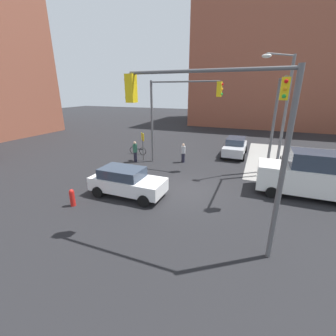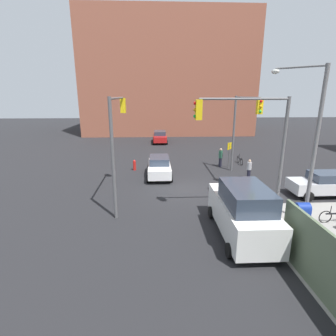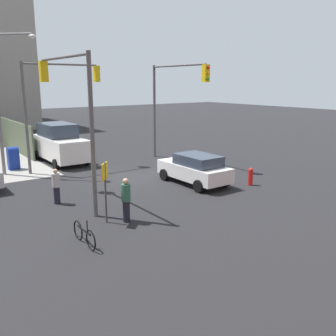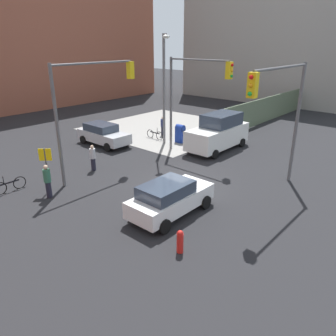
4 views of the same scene
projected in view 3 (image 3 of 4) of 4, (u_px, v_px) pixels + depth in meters
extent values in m
plane|color=black|center=(134.00, 178.00, 21.43)|extent=(120.00, 120.00, 0.00)
cube|color=#56664C|center=(1.00, 130.00, 33.07)|extent=(18.87, 0.12, 2.40)
cylinder|color=#59595B|center=(92.00, 137.00, 14.58)|extent=(0.18, 0.18, 6.50)
cylinder|color=#59595B|center=(63.00, 57.00, 15.94)|extent=(5.25, 0.12, 0.12)
cube|color=yellow|center=(44.00, 71.00, 18.13)|extent=(0.32, 0.36, 1.00)
sphere|color=red|center=(42.00, 65.00, 18.20)|extent=(0.18, 0.18, 0.18)
sphere|color=orange|center=(42.00, 72.00, 18.27)|extent=(0.18, 0.18, 0.18)
sphere|color=green|center=(43.00, 78.00, 18.34)|extent=(0.18, 0.18, 0.18)
cylinder|color=#59595B|center=(154.00, 112.00, 26.83)|extent=(0.18, 0.18, 6.50)
cylinder|color=#59595B|center=(178.00, 66.00, 23.98)|extent=(5.44, 0.12, 0.12)
cube|color=yellow|center=(206.00, 73.00, 21.96)|extent=(0.32, 0.36, 1.00)
sphere|color=red|center=(208.00, 68.00, 21.75)|extent=(0.18, 0.18, 0.18)
sphere|color=orange|center=(208.00, 73.00, 21.82)|extent=(0.18, 0.18, 0.18)
sphere|color=green|center=(208.00, 79.00, 21.89)|extent=(0.18, 0.18, 0.18)
cylinder|color=#59595B|center=(26.00, 119.00, 21.67)|extent=(0.18, 0.18, 6.50)
cylinder|color=#59595B|center=(61.00, 64.00, 22.28)|extent=(0.12, 4.58, 0.12)
cube|color=yellow|center=(96.00, 74.00, 23.71)|extent=(0.36, 0.32, 1.00)
sphere|color=red|center=(99.00, 69.00, 23.75)|extent=(0.18, 0.18, 0.18)
sphere|color=orange|center=(99.00, 74.00, 23.82)|extent=(0.18, 0.18, 0.18)
sphere|color=green|center=(99.00, 79.00, 23.89)|extent=(0.18, 0.18, 0.18)
cylinder|color=slate|center=(11.00, 34.00, 20.27)|extent=(1.74, 1.79, 0.10)
ellipsoid|color=silver|center=(32.00, 36.00, 20.14)|extent=(0.56, 0.36, 0.24)
cylinder|color=#4C4C4C|center=(105.00, 193.00, 14.35)|extent=(0.08, 0.08, 2.40)
cube|color=yellow|center=(105.00, 171.00, 14.16)|extent=(0.48, 0.48, 0.64)
cube|color=navy|center=(13.00, 160.00, 23.32)|extent=(0.56, 0.64, 1.15)
cylinder|color=navy|center=(13.00, 151.00, 23.19)|extent=(0.56, 0.64, 0.56)
cylinder|color=red|center=(250.00, 178.00, 19.81)|extent=(0.26, 0.26, 0.80)
sphere|color=red|center=(251.00, 170.00, 19.72)|extent=(0.24, 0.24, 0.24)
cube|color=white|center=(194.00, 171.00, 20.09)|extent=(4.30, 1.80, 0.75)
cube|color=#2D3847|center=(198.00, 160.00, 19.67)|extent=(2.41, 1.58, 0.55)
cylinder|color=black|center=(164.00, 175.00, 20.81)|extent=(0.64, 0.22, 0.64)
cylinder|color=black|center=(189.00, 170.00, 21.84)|extent=(0.64, 0.22, 0.64)
cylinder|color=black|center=(199.00, 186.00, 18.50)|extent=(0.64, 0.22, 0.64)
cylinder|color=black|center=(225.00, 181.00, 19.54)|extent=(0.64, 0.22, 0.64)
cube|color=white|center=(61.00, 147.00, 25.36)|extent=(5.40, 2.10, 1.40)
cube|color=#2D3847|center=(57.00, 130.00, 25.44)|extent=(3.02, 1.85, 0.90)
cylinder|color=black|center=(87.00, 160.00, 24.67)|extent=(0.64, 0.22, 0.64)
cylinder|color=black|center=(56.00, 164.00, 23.46)|extent=(0.64, 0.22, 0.64)
cylinder|color=black|center=(66.00, 152.00, 27.56)|extent=(0.64, 0.22, 0.64)
cylinder|color=black|center=(37.00, 155.00, 26.36)|extent=(0.64, 0.22, 0.64)
cylinder|color=#2D664C|center=(126.00, 193.00, 14.42)|extent=(0.36, 0.36, 0.68)
sphere|color=tan|center=(126.00, 181.00, 14.32)|extent=(0.23, 0.23, 0.23)
cylinder|color=#1E1E2D|center=(126.00, 211.00, 14.59)|extent=(0.28, 0.28, 0.85)
cylinder|color=#B2B2B7|center=(56.00, 180.00, 16.63)|extent=(0.36, 0.36, 0.62)
sphere|color=tan|center=(55.00, 171.00, 16.54)|extent=(0.21, 0.21, 0.21)
cylinder|color=#1E1E2D|center=(57.00, 195.00, 16.79)|extent=(0.28, 0.28, 0.78)
torus|color=black|center=(78.00, 230.00, 12.97)|extent=(0.71, 0.05, 0.71)
torus|color=black|center=(91.00, 240.00, 12.15)|extent=(0.71, 0.05, 0.71)
cube|color=black|center=(84.00, 230.00, 12.52)|extent=(1.04, 0.04, 0.08)
cylinder|color=black|center=(87.00, 226.00, 12.25)|extent=(0.04, 0.04, 0.40)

